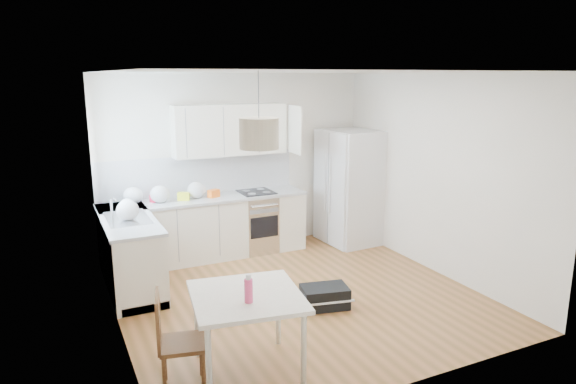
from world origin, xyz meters
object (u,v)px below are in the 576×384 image
(dining_chair, at_px, (182,341))
(gym_bag, at_px, (325,297))
(refrigerator, at_px, (350,187))
(dining_table, at_px, (247,303))

(dining_chair, bearing_deg, gym_bag, 37.54)
(dining_chair, relative_size, gym_bag, 1.66)
(refrigerator, relative_size, gym_bag, 3.40)
(refrigerator, bearing_deg, dining_table, -138.52)
(refrigerator, xyz_separation_m, dining_chair, (-3.47, -2.85, -0.47))
(dining_chair, distance_m, gym_bag, 2.12)
(refrigerator, height_order, gym_bag, refrigerator)
(dining_chair, bearing_deg, dining_table, 13.07)
(refrigerator, distance_m, gym_bag, 2.64)
(refrigerator, distance_m, dining_table, 4.06)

